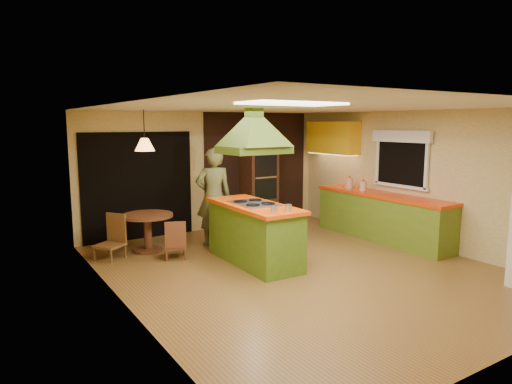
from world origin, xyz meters
TOP-DOWN VIEW (x-y plane):
  - ground at (0.00, 0.00)m, footprint 6.50×6.50m
  - room_walls at (0.00, 0.00)m, footprint 5.50×6.50m
  - ceiling_plane at (0.00, 0.00)m, footprint 6.50×6.50m
  - brick_panel at (1.25, 3.23)m, footprint 2.64×0.03m
  - nook_opening at (-1.50, 3.23)m, footprint 2.20×0.03m
  - right_counter at (2.45, 0.60)m, footprint 0.62×3.05m
  - upper_cabinets at (2.57, 2.20)m, footprint 0.34×1.40m
  - window_right at (2.70, 0.40)m, footprint 0.12×1.35m
  - fluor_panel at (-1.10, -1.20)m, footprint 1.20×0.60m
  - kitchen_island at (-0.44, 0.68)m, footprint 0.83×1.98m
  - range_hood at (-0.44, 0.68)m, footprint 1.06×0.79m
  - man at (-0.49, 2.01)m, footprint 0.76×0.61m
  - wall_oven at (1.11, 2.95)m, footprint 0.70×0.60m
  - dining_table at (-1.68, 2.24)m, footprint 0.90×0.90m
  - chair_left at (-2.38, 2.14)m, footprint 0.57×0.57m
  - chair_near at (-1.43, 1.59)m, footprint 0.47×0.47m
  - pendant_lamp at (-1.68, 2.24)m, footprint 0.43×0.43m
  - canister_large at (2.40, 1.45)m, footprint 0.19×0.19m
  - canister_medium at (2.40, 1.07)m, footprint 0.17×0.17m
  - canister_small at (2.40, 1.51)m, footprint 0.14×0.14m

SIDE VIEW (x-z plane):
  - ground at x=0.00m, z-range 0.00..0.00m
  - chair_near at x=-1.43m, z-range 0.00..0.66m
  - chair_left at x=-2.38m, z-range 0.00..0.75m
  - right_counter at x=2.45m, z-range 0.00..0.92m
  - dining_table at x=-1.68m, z-range 0.13..0.81m
  - kitchen_island at x=-0.44m, z-range 0.00..0.99m
  - man at x=-0.49m, z-range 0.00..1.83m
  - canister_small at x=2.40m, z-range 0.92..1.08m
  - canister_medium at x=2.40m, z-range 0.92..1.11m
  - canister_large at x=2.40m, z-range 0.92..1.14m
  - nook_opening at x=-1.50m, z-range 0.00..2.10m
  - wall_oven at x=1.11m, z-range 0.00..2.12m
  - room_walls at x=0.00m, z-range -2.00..4.50m
  - brick_panel at x=1.25m, z-range 0.00..2.50m
  - window_right at x=2.70m, z-range 1.24..2.30m
  - pendant_lamp at x=-1.68m, z-range 1.79..2.01m
  - upper_cabinets at x=2.57m, z-range 1.60..2.30m
  - range_hood at x=-0.44m, z-range 1.85..2.65m
  - fluor_panel at x=-1.10m, z-range 2.47..2.50m
  - ceiling_plane at x=0.00m, z-range 2.50..2.50m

